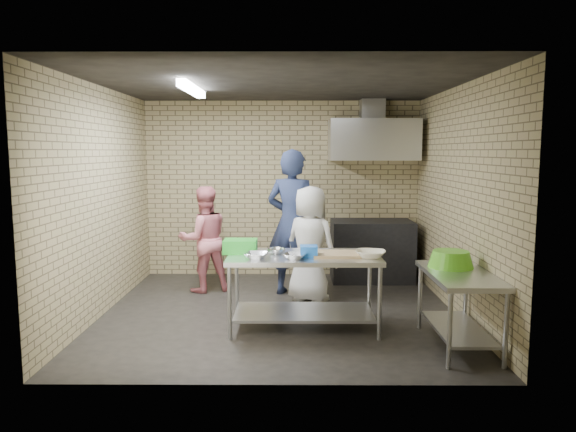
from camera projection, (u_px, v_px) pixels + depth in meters
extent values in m
plane|color=black|center=(280.00, 312.00, 6.41)|extent=(4.20, 4.20, 0.00)
plane|color=black|center=(279.00, 84.00, 6.08)|extent=(4.20, 4.20, 0.00)
cube|color=#9C8A61|center=(282.00, 189.00, 8.23)|extent=(4.20, 0.06, 2.70)
cube|color=#9C8A61|center=(274.00, 225.00, 4.26)|extent=(4.20, 0.06, 2.70)
cube|color=#9C8A61|center=(101.00, 201.00, 6.25)|extent=(0.06, 4.00, 2.70)
cube|color=#9C8A61|center=(458.00, 201.00, 6.23)|extent=(0.06, 4.00, 2.70)
cube|color=silver|center=(304.00, 292.00, 5.79)|extent=(1.64, 0.82, 0.82)
cube|color=silver|center=(459.00, 310.00, 5.26)|extent=(0.60, 1.20, 0.75)
cube|color=black|center=(372.00, 250.00, 7.98)|extent=(1.20, 0.70, 0.90)
cube|color=silver|center=(373.00, 140.00, 7.83)|extent=(1.30, 0.60, 0.60)
cube|color=#A5A8AD|center=(372.00, 110.00, 7.92)|extent=(0.35, 0.30, 0.30)
cube|color=#3F2B19|center=(391.00, 152.00, 8.04)|extent=(0.80, 0.20, 0.04)
cube|color=white|center=(192.00, 89.00, 6.09)|extent=(0.10, 1.25, 0.08)
cube|color=green|center=(240.00, 246.00, 5.86)|extent=(0.36, 0.27, 0.15)
cube|color=blue|center=(309.00, 251.00, 5.64)|extent=(0.18, 0.18, 0.12)
cube|color=tan|center=(336.00, 254.00, 5.72)|extent=(0.50, 0.38, 0.03)
imported|color=silver|center=(256.00, 256.00, 5.55)|extent=(0.30, 0.30, 0.06)
imported|color=silver|center=(276.00, 251.00, 5.79)|extent=(0.23, 0.23, 0.06)
imported|color=silver|center=(295.00, 256.00, 5.52)|extent=(0.28, 0.28, 0.06)
imported|color=beige|center=(371.00, 254.00, 5.59)|extent=(0.37, 0.37, 0.08)
cylinder|color=#B22619|center=(375.00, 145.00, 8.03)|extent=(0.07, 0.07, 0.18)
cylinder|color=green|center=(401.00, 146.00, 8.03)|extent=(0.06, 0.06, 0.15)
imported|color=#151C35|center=(292.00, 223.00, 7.11)|extent=(0.84, 0.70, 1.96)
imported|color=#CF6D77|center=(204.00, 239.00, 7.32)|extent=(0.87, 0.79, 1.46)
imported|color=silver|center=(310.00, 244.00, 6.80)|extent=(0.87, 0.80, 1.50)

